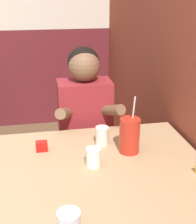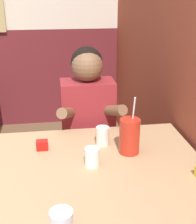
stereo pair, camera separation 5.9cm
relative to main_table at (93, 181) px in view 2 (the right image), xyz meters
The scene contains 9 objects.
brick_wall_right 1.29m from the main_table, 56.88° to the left, with size 0.08×4.74×2.70m.
back_wall 2.50m from the main_table, 104.46° to the left, with size 5.33×0.09×2.70m.
main_table is the anchor object (origin of this frame).
person_seated 0.65m from the main_table, 85.64° to the left, with size 0.42×0.40×1.19m.
cocktail_pitcher 0.29m from the main_table, 35.71° to the left, with size 0.10×0.10×0.30m.
glass_near_pitcher 0.43m from the main_table, 112.01° to the right, with size 0.08×0.08×0.10m.
glass_center 0.11m from the main_table, 88.44° to the left, with size 0.07×0.07×0.09m.
glass_far_side 0.29m from the main_table, 71.54° to the left, with size 0.07×0.07×0.10m.
condiment_ketchup 0.35m from the main_table, 134.37° to the left, with size 0.06×0.04×0.05m.
Camera 2 is at (0.44, -0.78, 1.52)m, focal length 50.00 mm.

